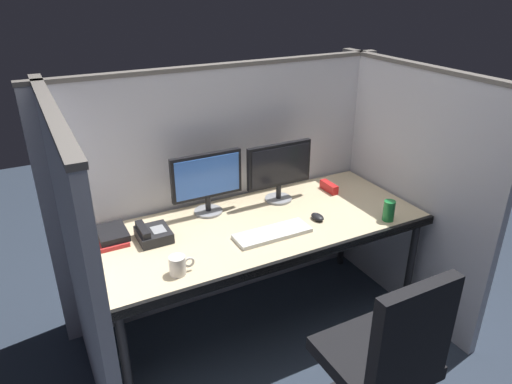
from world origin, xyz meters
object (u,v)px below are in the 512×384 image
object	(u,v)px
coffee_mug	(178,265)
red_stapler	(329,187)
computer_mouse	(317,217)
desk_phone	(153,234)
book_stack	(112,235)
desk	(261,232)
monitor_right	(279,168)
soda_can	(389,211)
keyboard_main	(273,233)
office_chair	(379,381)
monitor_left	(207,179)

from	to	relation	value
coffee_mug	red_stapler	world-z (taller)	coffee_mug
computer_mouse	desk_phone	bearing A→B (deg)	166.20
coffee_mug	book_stack	xyz separation A→B (m)	(-0.21, 0.47, -0.02)
desk	computer_mouse	xyz separation A→B (m)	(0.32, -0.10, 0.07)
monitor_right	book_stack	bearing A→B (deg)	-179.45
soda_can	computer_mouse	bearing A→B (deg)	151.42
keyboard_main	desk_phone	xyz separation A→B (m)	(-0.60, 0.26, 0.02)
office_chair	monitor_left	world-z (taller)	monitor_left
monitor_right	soda_can	size ratio (longest dim) A/B	3.52
red_stapler	monitor_left	bearing A→B (deg)	174.34
monitor_right	computer_mouse	size ratio (longest dim) A/B	4.48
book_stack	desk_phone	bearing A→B (deg)	-26.39
coffee_mug	book_stack	bearing A→B (deg)	114.50
book_stack	red_stapler	size ratio (longest dim) A/B	1.50
monitor_left	book_stack	bearing A→B (deg)	-174.49
desk	computer_mouse	size ratio (longest dim) A/B	19.79
computer_mouse	red_stapler	world-z (taller)	red_stapler
monitor_right	coffee_mug	bearing A→B (deg)	-150.09
monitor_right	keyboard_main	bearing A→B (deg)	-123.93
desk	monitor_left	size ratio (longest dim) A/B	4.42
desk	monitor_right	xyz separation A→B (m)	(0.25, 0.23, 0.27)
red_stapler	desk_phone	xyz separation A→B (m)	(-1.21, -0.07, 0.01)
keyboard_main	coffee_mug	bearing A→B (deg)	-169.31
monitor_left	computer_mouse	world-z (taller)	monitor_left
book_stack	coffee_mug	bearing A→B (deg)	-65.50
desk	computer_mouse	distance (m)	0.34
monitor_left	keyboard_main	distance (m)	0.51
monitor_left	keyboard_main	world-z (taller)	monitor_left
keyboard_main	computer_mouse	size ratio (longest dim) A/B	4.48
coffee_mug	red_stapler	xyz separation A→B (m)	(1.19, 0.44, -0.02)
keyboard_main	desk_phone	bearing A→B (deg)	156.54
monitor_left	soda_can	bearing A→B (deg)	-32.85
book_stack	soda_can	size ratio (longest dim) A/B	1.85
coffee_mug	desk_phone	size ratio (longest dim) A/B	0.66
monitor_left	soda_can	xyz separation A→B (m)	(0.89, -0.57, -0.15)
monitor_right	desk_phone	xyz separation A→B (m)	(-0.84, -0.11, -0.18)
coffee_mug	soda_can	bearing A→B (deg)	-2.32
office_chair	monitor_right	world-z (taller)	monitor_right
monitor_left	red_stapler	xyz separation A→B (m)	(0.82, -0.08, -0.19)
office_chair	computer_mouse	size ratio (longest dim) A/B	10.16
book_stack	desk_phone	world-z (taller)	desk_phone
office_chair	keyboard_main	world-z (taller)	office_chair
monitor_right	book_stack	xyz separation A→B (m)	(-1.04, -0.01, -0.19)
monitor_left	desk	bearing A→B (deg)	-53.35
soda_can	desk_phone	size ratio (longest dim) A/B	0.64
desk	computer_mouse	bearing A→B (deg)	-16.94
desk	coffee_mug	size ratio (longest dim) A/B	15.08
monitor_left	book_stack	distance (m)	0.61
keyboard_main	desk_phone	world-z (taller)	desk_phone
desk	monitor_right	distance (m)	0.43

